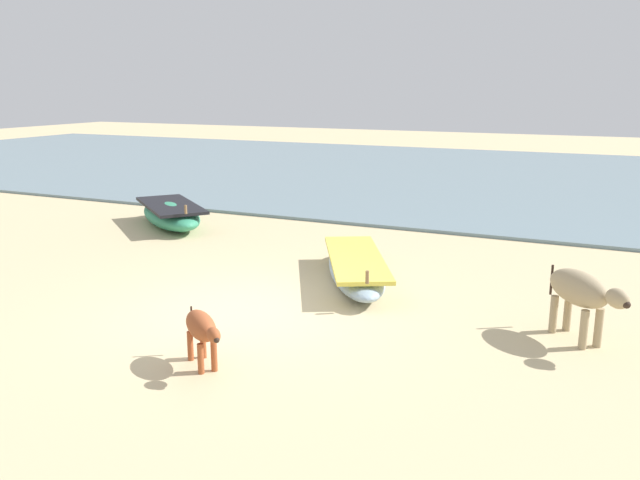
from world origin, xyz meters
name	(u,v)px	position (x,y,z in m)	size (l,w,h in m)	color
ground	(251,311)	(0.00, 0.00, 0.00)	(80.00, 80.00, 0.00)	#CCB789
sea_water	(474,176)	(0.00, 16.47, 0.04)	(60.00, 20.00, 0.08)	slate
fishing_boat_0	(171,214)	(-4.92, 4.53, 0.31)	(3.16, 2.88, 0.77)	#338C66
fishing_boat_3	(356,267)	(0.88, 2.14, 0.25)	(2.44, 3.53, 0.65)	#8CA5B7
cow_adult_dun	(581,292)	(4.62, 0.82, 0.69)	(1.19, 1.27, 0.97)	tan
calf_near_rust	(202,329)	(0.49, -1.99, 0.50)	(0.93, 0.81, 0.69)	#9E4C28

